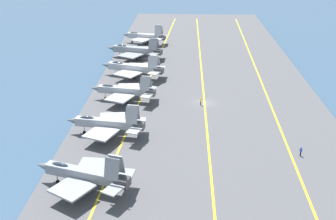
% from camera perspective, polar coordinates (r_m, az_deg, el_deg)
% --- Properties ---
extents(ground_plane, '(2000.00, 2000.00, 0.00)m').
position_cam_1_polar(ground_plane, '(94.84, 4.95, 0.75)').
color(ground_plane, '#334C66').
extents(carrier_deck, '(214.03, 53.23, 0.40)m').
position_cam_1_polar(carrier_deck, '(94.77, 4.95, 0.86)').
color(carrier_deck, '#4C4C4F').
rests_on(carrier_deck, ground).
extents(deck_stripe_foul_line, '(192.58, 4.90, 0.01)m').
position_cam_1_polar(deck_stripe_foul_line, '(96.46, 13.68, 0.80)').
color(deck_stripe_foul_line, yellow).
rests_on(deck_stripe_foul_line, carrier_deck).
extents(deck_stripe_centerline, '(192.63, 0.36, 0.01)m').
position_cam_1_polar(deck_stripe_centerline, '(94.69, 4.96, 0.98)').
color(deck_stripe_centerline, yellow).
rests_on(deck_stripe_centerline, carrier_deck).
extents(deck_stripe_edge_line, '(192.36, 10.87, 0.01)m').
position_cam_1_polar(deck_stripe_edge_line, '(95.16, -3.88, 1.13)').
color(deck_stripe_edge_line, yellow).
rests_on(deck_stripe_edge_line, carrier_deck).
extents(parked_jet_second, '(12.06, 15.62, 6.54)m').
position_cam_1_polar(parked_jet_second, '(63.94, -11.34, -8.50)').
color(parked_jet_second, gray).
rests_on(parked_jet_second, carrier_deck).
extents(parked_jet_third, '(12.74, 15.26, 6.50)m').
position_cam_1_polar(parked_jet_third, '(79.17, -8.24, -1.78)').
color(parked_jet_third, '#93999E').
rests_on(parked_jet_third, carrier_deck).
extents(parked_jet_fourth, '(12.62, 15.20, 6.18)m').
position_cam_1_polar(parked_jet_fourth, '(94.87, -5.93, 2.64)').
color(parked_jet_fourth, '#93999E').
rests_on(parked_jet_fourth, carrier_deck).
extents(parked_jet_fifth, '(12.74, 17.45, 6.31)m').
position_cam_1_polar(parked_jet_fifth, '(110.55, -4.78, 5.71)').
color(parked_jet_fifth, '#A8AAAF').
rests_on(parked_jet_fifth, carrier_deck).
extents(parked_jet_sixth, '(13.70, 17.50, 6.40)m').
position_cam_1_polar(parked_jet_sixth, '(127.23, -4.48, 8.09)').
color(parked_jet_sixth, gray).
rests_on(parked_jet_sixth, carrier_deck).
extents(parked_jet_seventh, '(12.12, 15.46, 6.74)m').
position_cam_1_polar(parked_jet_seventh, '(143.90, -3.17, 9.96)').
color(parked_jet_seventh, '#A8AAAF').
rests_on(parked_jet_seventh, carrier_deck).
extents(crew_yellow_vest, '(0.43, 0.35, 1.85)m').
position_cam_1_polar(crew_yellow_vest, '(93.01, 4.45, 1.24)').
color(crew_yellow_vest, '#383328').
rests_on(crew_yellow_vest, carrier_deck).
extents(crew_blue_vest, '(0.46, 0.41, 1.75)m').
position_cam_1_polar(crew_blue_vest, '(75.70, 17.55, -5.33)').
color(crew_blue_vest, '#232328').
rests_on(crew_blue_vest, carrier_deck).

